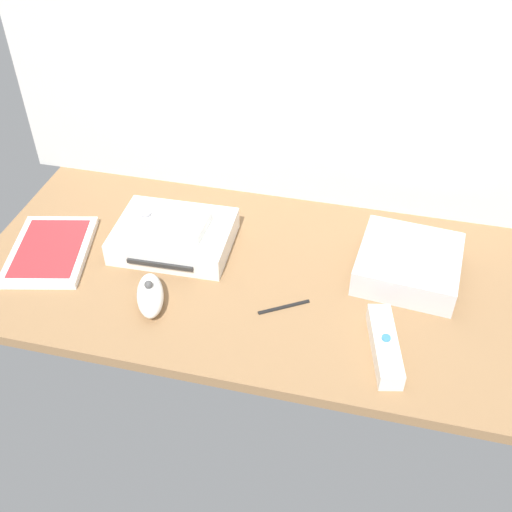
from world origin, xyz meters
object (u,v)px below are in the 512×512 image
object	(u,v)px
remote_wand	(385,345)
remote_nunchuk	(150,295)
game_case	(50,251)
stylus_pen	(284,306)
game_console	(174,236)
remote_classic_pad	(167,223)
mini_computer	(408,263)

from	to	relation	value
remote_wand	remote_nunchuk	size ratio (longest dim) A/B	1.39
game_case	stylus_pen	xyz separation A→B (cm)	(44.20, -3.57, -0.41)
game_console	game_case	bearing A→B (deg)	-162.07
remote_nunchuk	remote_classic_pad	bearing A→B (deg)	76.40
game_case	mini_computer	bearing A→B (deg)	-4.56
remote_nunchuk	mini_computer	bearing A→B (deg)	1.04
game_console	remote_nunchuk	bearing A→B (deg)	-87.14
game_console	mini_computer	world-z (taller)	mini_computer
mini_computer	remote_nunchuk	distance (cm)	44.55
game_case	remote_classic_pad	distance (cm)	22.07
remote_nunchuk	stylus_pen	size ratio (longest dim) A/B	1.21
remote_nunchuk	remote_wand	bearing A→B (deg)	-24.12
remote_wand	remote_nunchuk	world-z (taller)	remote_nunchuk
game_console	game_case	distance (cm)	22.64
game_case	game_console	bearing A→B (deg)	6.70
game_case	stylus_pen	size ratio (longest dim) A/B	2.40
game_console	remote_classic_pad	world-z (taller)	remote_classic_pad
game_case	remote_nunchuk	size ratio (longest dim) A/B	1.98
remote_nunchuk	game_console	bearing A→B (deg)	72.74
mini_computer	remote_nunchuk	xyz separation A→B (cm)	(-41.02, -17.35, -0.60)
remote_nunchuk	stylus_pen	world-z (taller)	remote_nunchuk
game_console	remote_classic_pad	size ratio (longest dim) A/B	1.47
stylus_pen	game_console	bearing A→B (deg)	154.00
stylus_pen	mini_computer	bearing A→B (deg)	33.90
mini_computer	remote_classic_pad	size ratio (longest dim) A/B	1.26
mini_computer	remote_classic_pad	distance (cm)	43.38
mini_computer	stylus_pen	world-z (taller)	mini_computer
remote_nunchuk	remote_classic_pad	size ratio (longest dim) A/B	0.75
mini_computer	remote_wand	bearing A→B (deg)	-97.63
remote_wand	stylus_pen	xyz separation A→B (cm)	(-16.83, 5.85, -1.16)
mini_computer	remote_wand	world-z (taller)	mini_computer
game_case	remote_classic_pad	xyz separation A→B (cm)	(20.31, 7.28, 4.65)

